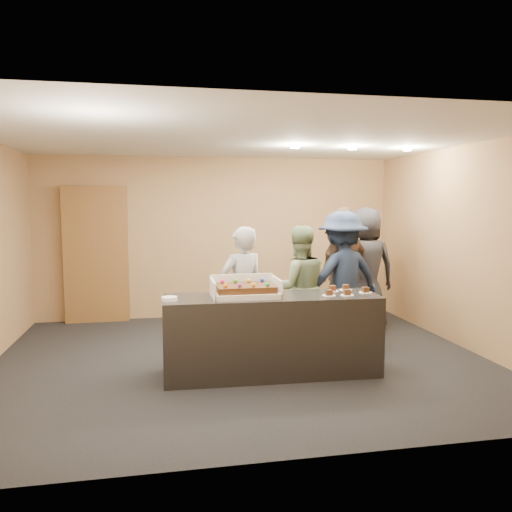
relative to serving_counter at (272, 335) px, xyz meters
name	(u,v)px	position (x,y,z in m)	size (l,w,h in m)	color
room	(242,251)	(-0.24, 0.60, 0.90)	(6.04, 6.00, 2.70)	black
serving_counter	(272,335)	(0.00, 0.00, 0.00)	(2.40, 0.70, 0.90)	black
storage_cabinet	(96,254)	(-2.24, 3.01, 0.66)	(1.00, 0.15, 2.21)	brown
cake_box	(245,292)	(-0.30, 0.03, 0.50)	(0.74, 0.51, 0.22)	white
sheet_cake	(245,288)	(-0.30, 0.00, 0.55)	(0.63, 0.44, 0.12)	#3E1E0E
plate_stack	(169,299)	(-1.13, -0.09, 0.47)	(0.17, 0.17, 0.04)	white
slice_a	(329,294)	(0.62, -0.13, 0.47)	(0.15, 0.15, 0.07)	white
slice_b	(332,289)	(0.76, 0.14, 0.47)	(0.15, 0.15, 0.07)	white
slice_c	(347,294)	(0.83, -0.16, 0.47)	(0.15, 0.15, 0.07)	white
slice_d	(346,288)	(0.94, 0.17, 0.47)	(0.15, 0.15, 0.07)	white
slice_e	(366,291)	(1.10, -0.04, 0.47)	(0.15, 0.15, 0.07)	white
person_server_grey	(242,293)	(-0.23, 0.66, 0.37)	(0.60, 0.39, 1.65)	#A1A1A6
person_sage_man	(299,288)	(0.56, 0.86, 0.37)	(0.80, 0.62, 1.64)	gray
person_navy_man	(342,278)	(1.23, 1.06, 0.46)	(1.18, 0.68, 1.82)	#1E2B47
person_brown_extra	(344,273)	(1.35, 1.28, 0.49)	(1.10, 0.46, 1.88)	brown
person_dark_suit	(365,268)	(1.85, 1.73, 0.49)	(0.92, 0.60, 1.88)	#252429
ceiling_spotlights	(352,148)	(1.36, 1.10, 2.22)	(1.72, 0.12, 0.03)	#FFEAC6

